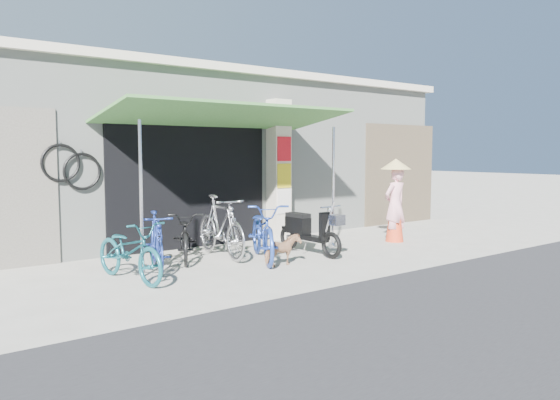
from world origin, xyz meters
TOP-DOWN VIEW (x-y plane):
  - ground at (0.00, 0.00)m, footprint 80.00×80.00m
  - bicycle_shop at (-0.00, 5.09)m, footprint 12.30×5.30m
  - shop_pillar at (0.85, 2.45)m, footprint 0.42×0.44m
  - awning at (-0.90, 1.63)m, footprint 4.60×1.88m
  - neighbour_right at (5.00, 2.59)m, footprint 2.60×0.06m
  - bike_teal at (-3.26, 0.60)m, footprint 0.84×1.77m
  - bike_blue at (-2.63, 1.05)m, footprint 0.90×1.61m
  - bike_black at (-1.89, 1.48)m, footprint 1.25×1.74m
  - bike_silver at (-1.25, 1.38)m, footprint 0.70×1.89m
  - bike_navy at (-0.82, 0.66)m, footprint 1.45×2.04m
  - street_dog at (-0.85, 0.07)m, footprint 0.63×0.30m
  - moped at (0.20, 0.68)m, footprint 0.47×1.66m
  - nun at (2.57, 0.64)m, footprint 0.64×0.64m

SIDE VIEW (x-z plane):
  - ground at x=0.00m, z-range 0.00..0.00m
  - street_dog at x=-0.85m, z-range 0.00..0.53m
  - moped at x=0.20m, z-range -0.04..0.89m
  - bike_black at x=-1.89m, z-range 0.00..0.87m
  - bike_teal at x=-3.26m, z-range 0.00..0.89m
  - bike_blue at x=-2.63m, z-range 0.00..0.93m
  - bike_navy at x=-0.82m, z-range 0.00..1.02m
  - bike_silver at x=-1.25m, z-range 0.00..1.11m
  - nun at x=2.57m, z-range -0.01..1.74m
  - neighbour_right at x=5.00m, z-range 0.00..2.60m
  - shop_pillar at x=0.85m, z-range 0.00..3.00m
  - bicycle_shop at x=0.00m, z-range 0.00..3.66m
  - awning at x=-0.90m, z-range 1.15..3.88m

